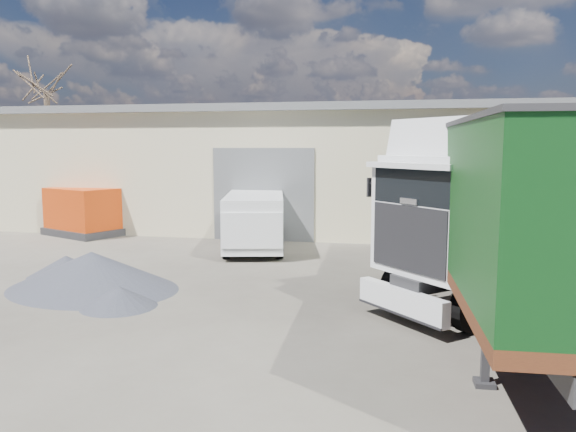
% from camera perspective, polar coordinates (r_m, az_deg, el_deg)
% --- Properties ---
extents(ground, '(120.00, 120.00, 0.00)m').
position_cam_1_polar(ground, '(12.10, -4.69, -10.53)').
color(ground, black).
rests_on(ground, ground).
extents(warehouse, '(30.60, 12.60, 5.42)m').
position_cam_1_polar(warehouse, '(28.62, -7.44, 5.03)').
color(warehouse, '#B9AD8E').
rests_on(warehouse, ground).
extents(bare_tree, '(4.00, 4.00, 9.60)m').
position_cam_1_polar(bare_tree, '(37.87, -23.41, 12.98)').
color(bare_tree, '#382B21').
rests_on(bare_tree, ground).
extents(tractor_unit, '(6.18, 5.94, 4.24)m').
position_cam_1_polar(tractor_unit, '(12.97, 18.31, -1.59)').
color(tractor_unit, black).
rests_on(tractor_unit, ground).
extents(box_trailer, '(3.13, 12.46, 4.11)m').
position_cam_1_polar(box_trailer, '(12.95, 20.66, 1.52)').
color(box_trailer, '#2D2D30').
rests_on(box_trailer, ground).
extents(panel_van, '(2.96, 5.13, 1.97)m').
position_cam_1_polar(panel_van, '(19.78, -3.41, -0.60)').
color(panel_van, black).
rests_on(panel_van, ground).
extents(orange_skip, '(3.66, 3.08, 1.95)m').
position_cam_1_polar(orange_skip, '(24.70, -20.16, 0.13)').
color(orange_skip, '#2D2D30').
rests_on(orange_skip, ground).
extents(gravel_heap, '(5.68, 5.68, 0.98)m').
position_cam_1_polar(gravel_heap, '(15.44, -19.42, -5.30)').
color(gravel_heap, black).
rests_on(gravel_heap, ground).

